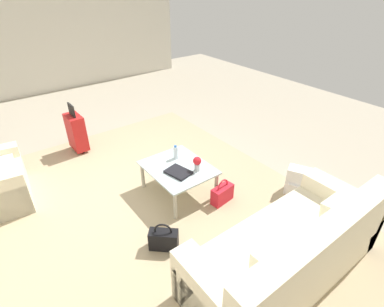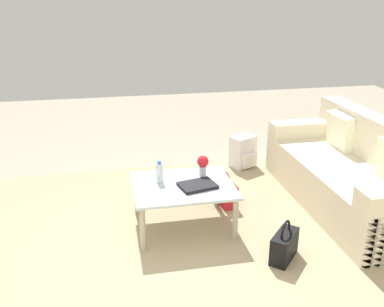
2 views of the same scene
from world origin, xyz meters
name	(u,v)px [view 1 (image 1 of 2)]	position (x,y,z in m)	size (l,w,h in m)	color
ground_plane	(134,191)	(0.00, 0.00, 0.00)	(12.00, 12.00, 0.00)	#A89E89
wall_right	(24,29)	(5.06, 0.00, 1.55)	(0.12, 8.00, 3.10)	beige
area_rug	(142,221)	(-0.60, 0.20, 0.00)	(5.20, 4.40, 0.01)	tan
couch	(293,256)	(-2.19, -0.60, 0.31)	(0.88, 2.13, 0.89)	beige
coffee_table	(178,170)	(-0.40, -0.50, 0.37)	(0.91, 0.77, 0.43)	silver
water_bottle	(176,152)	(-0.20, -0.60, 0.52)	(0.06, 0.06, 0.20)	silver
coffee_table_book	(178,172)	(-0.52, -0.42, 0.44)	(0.32, 0.23, 0.03)	black
flower_vase	(197,163)	(-0.62, -0.65, 0.55)	(0.11, 0.11, 0.21)	#B2B7BC
suitcase_red	(76,132)	(1.60, 0.20, 0.36)	(0.41, 0.23, 0.85)	red
handbag_black	(164,239)	(-1.12, 0.20, 0.13)	(0.32, 0.33, 0.36)	black
handbag_red	(222,194)	(-0.92, -0.85, 0.13)	(0.18, 0.34, 0.36)	red
backpack_white	(297,182)	(-1.40, -1.79, 0.19)	(0.36, 0.34, 0.40)	white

